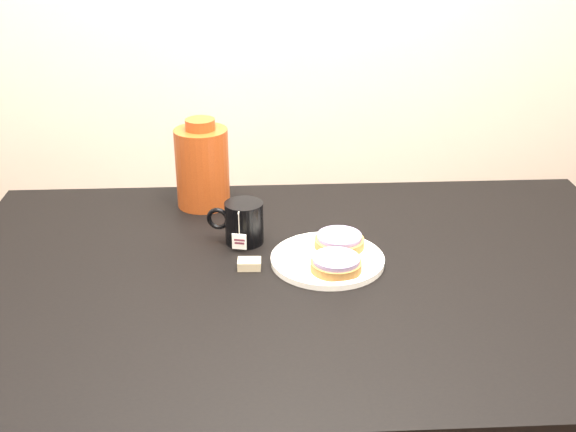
{
  "coord_description": "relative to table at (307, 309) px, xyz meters",
  "views": [
    {
      "loc": [
        -0.1,
        -1.22,
        1.43
      ],
      "look_at": [
        -0.03,
        0.13,
        0.81
      ],
      "focal_mm": 45.0,
      "sensor_mm": 36.0,
      "label": 1
    }
  ],
  "objects": [
    {
      "name": "table",
      "position": [
        0.0,
        0.0,
        0.0
      ],
      "size": [
        1.4,
        0.9,
        0.75
      ],
      "color": "black",
      "rests_on": "ground_plane"
    },
    {
      "name": "plate",
      "position": [
        0.04,
        0.04,
        0.09
      ],
      "size": [
        0.22,
        0.22,
        0.02
      ],
      "color": "white",
      "rests_on": "table"
    },
    {
      "name": "bagel_back",
      "position": [
        0.07,
        0.08,
        0.11
      ],
      "size": [
        0.13,
        0.13,
        0.03
      ],
      "color": "brown",
      "rests_on": "plate"
    },
    {
      "name": "bagel_front",
      "position": [
        0.05,
        -0.01,
        0.11
      ],
      "size": [
        0.1,
        0.1,
        0.03
      ],
      "color": "brown",
      "rests_on": "plate"
    },
    {
      "name": "mug",
      "position": [
        -0.12,
        0.14,
        0.13
      ],
      "size": [
        0.13,
        0.1,
        0.09
      ],
      "rotation": [
        0.0,
        0.0,
        -0.23
      ],
      "color": "black",
      "rests_on": "table"
    },
    {
      "name": "teabag_pouch",
      "position": [
        -0.11,
        0.02,
        0.09
      ],
      "size": [
        0.05,
        0.03,
        0.02
      ],
      "primitive_type": "cube",
      "rotation": [
        0.0,
        0.0,
        -0.05
      ],
      "color": "#C6B793",
      "rests_on": "table"
    },
    {
      "name": "bagel_package",
      "position": [
        -0.22,
        0.34,
        0.18
      ],
      "size": [
        0.13,
        0.13,
        0.21
      ],
      "rotation": [
        0.0,
        0.0,
        0.09
      ],
      "color": "maroon",
      "rests_on": "table"
    }
  ]
}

